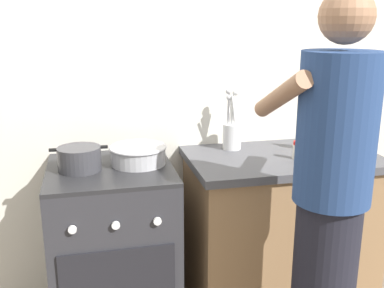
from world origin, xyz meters
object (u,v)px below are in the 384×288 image
pot (79,159)px  utensil_crock (232,131)px  oil_bottle (319,135)px  person (329,209)px  mixing_bowl (138,154)px  stove_range (114,251)px  spice_bottle (297,150)px

pot → utensil_crock: size_ratio=0.80×
oil_bottle → person: size_ratio=0.13×
utensil_crock → oil_bottle: bearing=-18.4°
pot → oil_bottle: 1.26m
pot → mixing_bowl: size_ratio=0.95×
stove_range → pot: pot is taller
stove_range → utensil_crock: bearing=14.9°
spice_bottle → utensil_crock: bearing=136.9°
utensil_crock → person: bearing=-79.0°
pot → person: size_ratio=0.16×
pot → utensil_crock: bearing=13.0°
pot → mixing_bowl: pot is taller
utensil_crock → person: person is taller
mixing_bowl → spice_bottle: spice_bottle is taller
utensil_crock → spice_bottle: (0.27, -0.25, -0.05)m
oil_bottle → utensil_crock: bearing=161.6°
spice_bottle → pot: bearing=176.6°
oil_bottle → person: (-0.29, -0.64, -0.13)m
pot → mixing_bowl: 0.28m
stove_range → utensil_crock: 0.89m
utensil_crock → spice_bottle: utensil_crock is taller
stove_range → pot: (-0.14, -0.01, 0.51)m
mixing_bowl → stove_range: bearing=-169.2°
spice_bottle → oil_bottle: (0.17, 0.10, 0.04)m
stove_range → pot: bearing=-176.9°
mixing_bowl → person: bearing=-42.9°
mixing_bowl → utensil_crock: utensil_crock is taller
stove_range → person: 1.10m
mixing_bowl → oil_bottle: size_ratio=1.31×
utensil_crock → spice_bottle: size_ratio=3.61×
utensil_crock → oil_bottle: size_ratio=1.54×
utensil_crock → mixing_bowl: bearing=-164.0°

